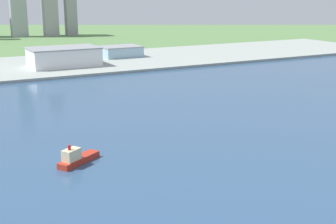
# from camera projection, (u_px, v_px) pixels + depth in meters

# --- Properties ---
(ground_plane) EXTENTS (2400.00, 2400.00, 0.00)m
(ground_plane) POSITION_uv_depth(u_px,v_px,m) (82.00, 116.00, 273.41)
(ground_plane) COLOR #577C47
(water_bay) EXTENTS (840.00, 360.00, 0.15)m
(water_bay) POSITION_uv_depth(u_px,v_px,m) (122.00, 144.00, 222.09)
(water_bay) COLOR #2D4C70
(water_bay) RESTS_ON ground
(industrial_pier) EXTENTS (840.00, 140.00, 2.50)m
(industrial_pier) POSITION_uv_depth(u_px,v_px,m) (18.00, 68.00, 435.53)
(industrial_pier) COLOR #959D96
(industrial_pier) RESTS_ON ground
(tugboat_small) EXTENTS (20.71, 15.80, 9.35)m
(tugboat_small) POSITION_uv_depth(u_px,v_px,m) (76.00, 158.00, 196.04)
(tugboat_small) COLOR #B22D1E
(tugboat_small) RESTS_ON water_bay
(warehouse_main) EXTENTS (62.71, 40.46, 17.32)m
(warehouse_main) POSITION_uv_depth(u_px,v_px,m) (64.00, 57.00, 435.16)
(warehouse_main) COLOR white
(warehouse_main) RESTS_ON industrial_pier
(warehouse_annex) EXTENTS (40.55, 31.54, 11.31)m
(warehouse_annex) POSITION_uv_depth(u_px,v_px,m) (121.00, 51.00, 497.27)
(warehouse_annex) COLOR #99BCD1
(warehouse_annex) RESTS_ON industrial_pier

